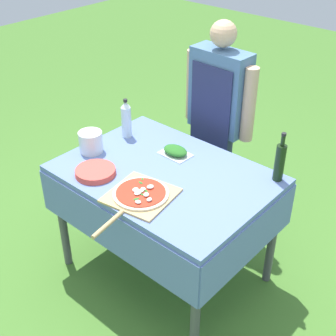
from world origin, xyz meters
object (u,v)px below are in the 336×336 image
Objects in this scene: oil_bottle at (280,162)px; person_cook at (218,111)px; mixing_tub at (91,142)px; pizza_on_peel at (140,195)px; water_bottle at (126,119)px; herb_container at (175,151)px; plate_stack at (95,172)px; prep_table at (165,187)px.

person_cook is at bearing 153.44° from oil_bottle.
person_cook is 0.91m from mixing_tub.
mixing_tub reaches higher than pizza_on_peel.
herb_container is (0.40, 0.03, -0.10)m from water_bottle.
oil_bottle is at bearing 11.64° from water_bottle.
person_cook is 1.01m from plate_stack.
oil_bottle is (0.67, -0.34, 0.02)m from person_cook.
prep_table is at bearing -145.07° from oil_bottle.
person_cook is at bearing 81.32° from plate_stack.
plate_stack is (-0.20, -0.48, -0.01)m from herb_container.
oil_bottle reaches higher than mixing_tub.
pizza_on_peel is at bearing 1.06° from plate_stack.
oil_bottle is at bearing 25.43° from mixing_tub.
mixing_tub is 0.28m from plate_stack.
prep_table is 5.19× the size of plate_stack.
prep_table is at bearing 13.64° from mixing_tub.
person_cook is at bearing 65.92° from mixing_tub.
person_cook is at bearing 57.68° from water_bottle.
oil_bottle is 1.16m from mixing_tub.
water_bottle is at bearing 84.63° from mixing_tub.
oil_bottle is at bearing 34.93° from prep_table.
plate_stack is at bearing 171.57° from pizza_on_peel.
oil_bottle reaches higher than herb_container.
water_bottle is at bearing 161.39° from prep_table.
pizza_on_peel is 2.49× the size of plate_stack.
herb_container is at bearing 113.85° from prep_table.
water_bottle is (-0.55, 0.44, 0.11)m from pizza_on_peel.
water_bottle reaches higher than pizza_on_peel.
herb_container is 0.82× the size of plate_stack.
water_bottle is at bearing 113.45° from plate_stack.
prep_table is 0.82× the size of person_cook.
water_bottle is 1.36× the size of herb_container.
water_bottle reaches higher than mixing_tub.
prep_table is at bearing -18.61° from water_bottle.
mixing_tub is at bearing 67.77° from person_cook.
plate_stack is (-0.15, -0.99, -0.08)m from person_cook.
water_bottle reaches higher than plate_stack.
pizza_on_peel is (0.20, -0.99, -0.08)m from person_cook.
pizza_on_peel is at bearing -14.93° from mixing_tub.
prep_table is 2.08× the size of pizza_on_peel.
mixing_tub is at bearing -154.57° from oil_bottle.
pizza_on_peel is 0.49m from herb_container.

